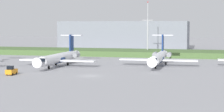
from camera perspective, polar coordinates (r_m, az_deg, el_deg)
ground_plane at (r=118.41m, az=0.93°, el=-1.13°), size 500.00×500.00×0.00m
grass_berm at (r=149.60m, az=3.65°, el=0.49°), size 320.00×20.00×2.09m
regional_jet_third at (r=111.87m, az=-7.96°, el=-0.22°), size 22.81×31.00×9.00m
regional_jet_fourth at (r=112.85m, az=7.13°, el=-0.16°), size 22.81×31.00×9.00m
antenna_mast at (r=151.81m, az=5.42°, el=3.52°), size 4.40×0.50×21.43m
distant_hangar at (r=189.41m, az=2.09°, el=3.17°), size 61.88×29.22×13.83m
baggage_tug at (r=94.22m, az=-15.02°, el=-2.19°), size 1.72×3.20×2.30m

